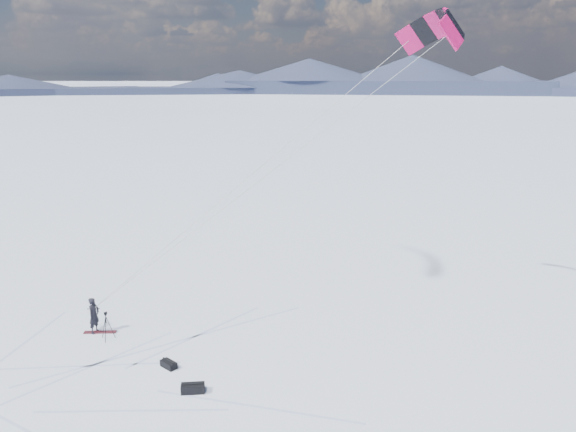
{
  "coord_description": "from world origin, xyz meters",
  "views": [
    {
      "loc": [
        6.95,
        -20.73,
        11.4
      ],
      "look_at": [
        7.12,
        3.49,
        5.24
      ],
      "focal_mm": 35.0,
      "sensor_mm": 36.0,
      "label": 1
    }
  ],
  "objects_px": {
    "snowkiter": "(96,332)",
    "tripod": "(106,322)",
    "gear_bag_b": "(169,364)",
    "gear_bag_a": "(193,388)",
    "snowboard": "(100,332)"
  },
  "relations": [
    {
      "from": "gear_bag_a",
      "to": "tripod",
      "type": "bearing_deg",
      "value": 130.45
    },
    {
      "from": "snowkiter",
      "to": "tripod",
      "type": "height_order",
      "value": "tripod"
    },
    {
      "from": "gear_bag_b",
      "to": "snowboard",
      "type": "bearing_deg",
      "value": -177.47
    },
    {
      "from": "gear_bag_b",
      "to": "gear_bag_a",
      "type": "bearing_deg",
      "value": -12.77
    },
    {
      "from": "tripod",
      "to": "snowkiter",
      "type": "bearing_deg",
      "value": 107.89
    },
    {
      "from": "snowboard",
      "to": "gear_bag_a",
      "type": "distance_m",
      "value": 7.04
    },
    {
      "from": "gear_bag_b",
      "to": "tripod",
      "type": "bearing_deg",
      "value": -175.14
    },
    {
      "from": "snowboard",
      "to": "gear_bag_a",
      "type": "relative_size",
      "value": 1.61
    },
    {
      "from": "snowkiter",
      "to": "gear_bag_b",
      "type": "height_order",
      "value": "snowkiter"
    },
    {
      "from": "snowboard",
      "to": "gear_bag_a",
      "type": "xyz_separation_m",
      "value": [
        4.99,
        -4.96,
        0.15
      ]
    },
    {
      "from": "snowboard",
      "to": "gear_bag_b",
      "type": "bearing_deg",
      "value": -42.06
    },
    {
      "from": "snowkiter",
      "to": "snowboard",
      "type": "bearing_deg",
      "value": -74.62
    },
    {
      "from": "snowboard",
      "to": "gear_bag_a",
      "type": "bearing_deg",
      "value": -46.79
    },
    {
      "from": "snowkiter",
      "to": "tripod",
      "type": "distance_m",
      "value": 1.33
    },
    {
      "from": "tripod",
      "to": "gear_bag_a",
      "type": "distance_m",
      "value": 6.2
    }
  ]
}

